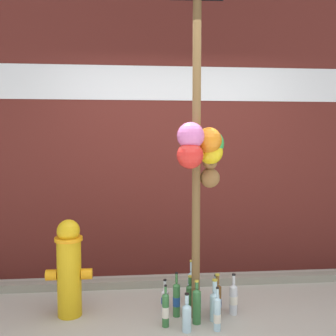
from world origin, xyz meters
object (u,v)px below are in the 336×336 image
(bottle_10, at_px, (216,296))
(bottle_11, at_px, (217,299))
(bottle_7, at_px, (197,305))
(bottle_5, at_px, (176,299))
(bottle_9, at_px, (217,314))
(bottle_1, at_px, (192,285))
(bottle_6, at_px, (215,304))
(bottle_8, at_px, (187,316))
(memorial_post, at_px, (201,124))
(bottle_0, at_px, (165,299))
(bottle_2, at_px, (233,298))
(bottle_3, at_px, (190,297))
(bottle_4, at_px, (166,310))
(fire_hydrant, at_px, (69,267))

(bottle_10, relative_size, bottle_11, 0.87)
(bottle_7, relative_size, bottle_10, 1.14)
(bottle_5, bearing_deg, bottle_9, -43.50)
(bottle_1, xyz_separation_m, bottle_11, (0.18, -0.29, -0.02))
(bottle_1, height_order, bottle_6, bottle_1)
(bottle_8, relative_size, bottle_9, 0.88)
(bottle_8, height_order, bottle_9, bottle_9)
(memorial_post, relative_size, bottle_9, 8.47)
(bottle_10, bearing_deg, bottle_0, 178.91)
(bottle_6, bearing_deg, bottle_2, 29.07)
(bottle_3, bearing_deg, bottle_2, -11.70)
(bottle_3, height_order, bottle_11, bottle_11)
(bottle_4, xyz_separation_m, bottle_8, (0.16, -0.10, -0.02))
(fire_hydrant, distance_m, bottle_7, 1.14)
(bottle_6, relative_size, bottle_10, 1.11)
(bottle_7, bearing_deg, bottle_8, -128.55)
(bottle_0, distance_m, bottle_4, 0.29)
(bottle_9, bearing_deg, bottle_11, 77.55)
(bottle_2, relative_size, bottle_3, 1.09)
(fire_hydrant, relative_size, bottle_0, 2.90)
(bottle_1, xyz_separation_m, bottle_7, (-0.02, -0.42, -0.01))
(bottle_11, bearing_deg, bottle_0, 163.91)
(bottle_5, height_order, bottle_10, bottle_5)
(bottle_6, xyz_separation_m, bottle_9, (-0.02, -0.17, -0.01))
(bottle_6, bearing_deg, fire_hydrant, 170.10)
(fire_hydrant, bearing_deg, bottle_7, -13.14)
(bottle_6, bearing_deg, bottle_10, 74.56)
(bottle_3, relative_size, bottle_10, 1.03)
(memorial_post, height_order, bottle_4, memorial_post)
(bottle_3, xyz_separation_m, bottle_10, (0.24, 0.03, -0.01))
(bottle_6, bearing_deg, bottle_3, 134.77)
(bottle_5, bearing_deg, fire_hydrant, 173.58)
(bottle_3, height_order, bottle_10, bottle_3)
(memorial_post, bearing_deg, bottle_11, 19.01)
(bottle_4, bearing_deg, memorial_post, 18.18)
(bottle_3, distance_m, bottle_5, 0.15)
(bottle_1, xyz_separation_m, bottle_6, (0.14, -0.38, -0.02))
(bottle_6, relative_size, bottle_7, 0.97)
(fire_hydrant, distance_m, bottle_3, 1.09)
(memorial_post, height_order, bottle_7, memorial_post)
(bottle_7, bearing_deg, bottle_4, -173.34)
(fire_hydrant, relative_size, bottle_9, 2.37)
(bottle_1, distance_m, bottle_8, 0.56)
(bottle_3, bearing_deg, bottle_8, -102.88)
(bottle_5, relative_size, bottle_11, 1.05)
(bottle_10, bearing_deg, memorial_post, -135.07)
(bottle_2, bearing_deg, fire_hydrant, 175.59)
(bottle_3, xyz_separation_m, bottle_9, (0.17, -0.35, -0.00))
(memorial_post, distance_m, bottle_9, 1.54)
(bottle_8, bearing_deg, bottle_10, 49.39)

